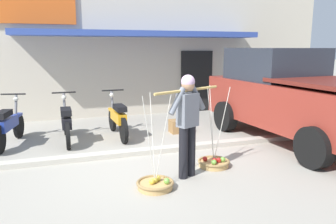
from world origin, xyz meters
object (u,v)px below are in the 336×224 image
(motorcycle_third_in_row, at_px, (118,118))
(fruit_basket_right_side, at_px, (214,162))
(fruit_vendor, at_px, (188,119))
(motorcycle_nearest_shop, at_px, (8,125))
(wooden_crate, at_px, (179,126))
(parked_truck, at_px, (293,96))
(motorcycle_second_in_row, at_px, (66,122))
(fruit_basket_left_side, at_px, (155,184))

(motorcycle_third_in_row, bearing_deg, fruit_basket_right_side, -63.50)
(fruit_vendor, xyz_separation_m, motorcycle_nearest_shop, (-3.02, 2.89, -0.52))
(fruit_vendor, distance_m, wooden_crate, 3.03)
(fruit_vendor, distance_m, parked_truck, 3.39)
(fruit_vendor, relative_size, motorcycle_second_in_row, 0.93)
(motorcycle_third_in_row, bearing_deg, motorcycle_nearest_shop, 179.03)
(motorcycle_second_in_row, bearing_deg, fruit_vendor, -57.00)
(motorcycle_nearest_shop, relative_size, motorcycle_third_in_row, 0.99)
(fruit_basket_left_side, distance_m, motorcycle_second_in_row, 3.33)
(motorcycle_nearest_shop, xyz_separation_m, parked_truck, (6.14, -1.57, 0.58))
(motorcycle_nearest_shop, bearing_deg, motorcycle_third_in_row, -0.97)
(motorcycle_nearest_shop, bearing_deg, fruit_vendor, -43.73)
(fruit_vendor, relative_size, fruit_basket_right_side, 1.17)
(fruit_vendor, distance_m, motorcycle_second_in_row, 3.38)
(motorcycle_second_in_row, distance_m, motorcycle_third_in_row, 1.18)
(motorcycle_third_in_row, relative_size, parked_truck, 0.38)
(fruit_basket_left_side, height_order, wooden_crate, fruit_basket_left_side)
(motorcycle_third_in_row, height_order, wooden_crate, motorcycle_third_in_row)
(fruit_basket_left_side, height_order, parked_truck, parked_truck)
(fruit_vendor, relative_size, motorcycle_third_in_row, 0.93)
(fruit_basket_left_side, xyz_separation_m, motorcycle_nearest_shop, (-2.38, 3.18, 0.38))
(fruit_basket_left_side, xyz_separation_m, fruit_basket_right_side, (1.27, 0.58, 0.00))
(motorcycle_second_in_row, bearing_deg, parked_truck, -16.68)
(parked_truck, bearing_deg, motorcycle_second_in_row, 163.32)
(fruit_basket_left_side, height_order, motorcycle_third_in_row, fruit_basket_left_side)
(fruit_vendor, distance_m, motorcycle_third_in_row, 2.96)
(fruit_vendor, relative_size, wooden_crate, 3.85)
(wooden_crate, bearing_deg, motorcycle_third_in_row, 177.67)
(fruit_basket_right_side, xyz_separation_m, parked_truck, (2.48, 1.03, 0.95))
(motorcycle_nearest_shop, bearing_deg, wooden_crate, -1.50)
(motorcycle_nearest_shop, xyz_separation_m, motorcycle_second_in_row, (1.20, -0.09, 0.00))
(motorcycle_second_in_row, bearing_deg, fruit_basket_right_side, -45.66)
(motorcycle_second_in_row, relative_size, motorcycle_third_in_row, 1.00)
(motorcycle_nearest_shop, relative_size, parked_truck, 0.37)
(motorcycle_nearest_shop, bearing_deg, fruit_basket_left_side, -53.17)
(motorcycle_second_in_row, height_order, parked_truck, parked_truck)
(motorcycle_second_in_row, relative_size, wooden_crate, 4.14)
(fruit_vendor, xyz_separation_m, fruit_basket_right_side, (0.64, 0.29, -0.90))
(fruit_vendor, bearing_deg, fruit_basket_right_side, 24.29)
(fruit_basket_right_side, relative_size, motorcycle_third_in_row, 0.80)
(fruit_basket_right_side, bearing_deg, fruit_vendor, -155.71)
(motorcycle_second_in_row, bearing_deg, motorcycle_third_in_row, 2.31)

